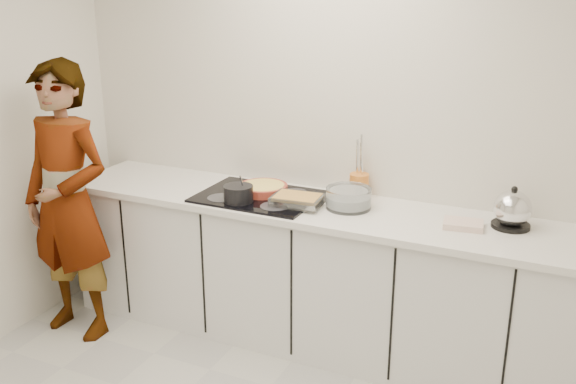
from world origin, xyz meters
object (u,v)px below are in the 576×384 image
at_px(tart_dish, 263,188).
at_px(utensil_crock, 359,186).
at_px(kettle, 512,210).
at_px(mixing_bowl, 348,199).
at_px(cook, 68,203).
at_px(hob, 258,196).
at_px(saucepan, 238,194).
at_px(baking_dish, 297,200).

xyz_separation_m(tart_dish, utensil_crock, (0.56, 0.20, 0.03)).
bearing_deg(kettle, utensil_crock, 171.69).
distance_m(mixing_bowl, kettle, 0.90).
distance_m(utensil_crock, cook, 1.80).
height_order(hob, saucepan, saucepan).
bearing_deg(baking_dish, cook, -161.79).
bearing_deg(mixing_bowl, saucepan, -161.80).
bearing_deg(tart_dish, kettle, 2.70).
bearing_deg(utensil_crock, baking_dish, -130.36).
xyz_separation_m(baking_dish, kettle, (1.18, 0.19, 0.05)).
bearing_deg(cook, tart_dish, 29.16).
distance_m(hob, saucepan, 0.17).
height_order(hob, kettle, kettle).
xyz_separation_m(tart_dish, mixing_bowl, (0.57, -0.01, 0.02)).
bearing_deg(baking_dish, kettle, 8.94).
relative_size(tart_dish, kettle, 1.30).
relative_size(hob, kettle, 2.83).
bearing_deg(cook, utensil_crock, 26.57).
height_order(utensil_crock, cook, cook).
bearing_deg(hob, baking_dish, -10.76).
distance_m(baking_dish, cook, 1.43).
distance_m(mixing_bowl, utensil_crock, 0.21).
distance_m(baking_dish, kettle, 1.20).
height_order(hob, baking_dish, baking_dish).
bearing_deg(cook, kettle, 15.37).
distance_m(saucepan, kettle, 1.55).
relative_size(mixing_bowl, utensil_crock, 1.91).
relative_size(hob, saucepan, 3.29).
xyz_separation_m(saucepan, kettle, (1.52, 0.28, 0.04)).
bearing_deg(hob, cook, -154.85).
xyz_separation_m(baking_dish, cook, (-1.35, -0.44, -0.08)).
xyz_separation_m(baking_dish, mixing_bowl, (0.28, 0.11, 0.01)).
bearing_deg(saucepan, kettle, 10.56).
relative_size(tart_dish, cook, 0.19).
distance_m(baking_dish, mixing_bowl, 0.30).
height_order(hob, tart_dish, tart_dish).
bearing_deg(mixing_bowl, utensil_crock, 92.42).
height_order(tart_dish, cook, cook).
height_order(saucepan, mixing_bowl, saucepan).
height_order(mixing_bowl, cook, cook).
bearing_deg(baking_dish, saucepan, -163.97).
relative_size(hob, mixing_bowl, 2.52).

